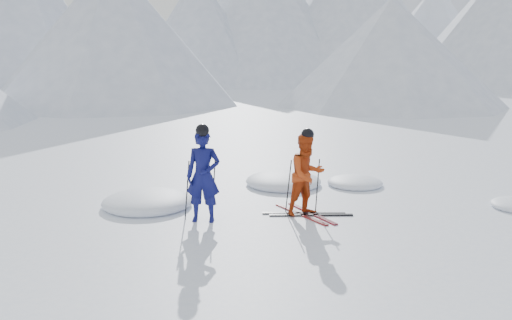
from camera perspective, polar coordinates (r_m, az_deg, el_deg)
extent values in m
plane|color=white|center=(11.59, 10.68, -5.25)|extent=(160.00, 160.00, 0.00)
cone|color=#B2BCD1|center=(50.94, -24.12, 14.77)|extent=(23.96, 23.96, 14.35)
cone|color=#B2BCD1|center=(61.22, -16.53, 13.40)|extent=(17.69, 17.69, 11.93)
cone|color=#B2BCD1|center=(54.31, -6.06, 13.54)|extent=(19.63, 19.63, 10.85)
cone|color=#B2BCD1|center=(58.73, 0.62, 15.05)|extent=(23.31, 23.31, 14.15)
cone|color=#B2BCD1|center=(60.98, 10.15, 15.08)|extent=(28.94, 28.94, 14.88)
cone|color=silver|center=(66.52, 18.20, 12.60)|extent=(24.45, 24.45, 10.76)
cone|color=#B2BCD1|center=(34.43, 13.93, 10.98)|extent=(14.00, 14.00, 6.50)
cone|color=#B2BCD1|center=(35.93, -14.73, 12.94)|extent=(16.00, 16.00, 9.00)
imported|color=#0D0F4F|center=(10.52, -5.57, -1.68)|extent=(0.77, 0.64, 1.81)
imported|color=#B3370E|center=(10.96, 5.37, -1.55)|extent=(0.94, 0.81, 1.67)
cylinder|color=black|center=(10.69, -7.27, -3.18)|extent=(0.12, 0.09, 1.21)
cylinder|color=black|center=(10.88, -4.48, -2.87)|extent=(0.12, 0.07, 1.21)
cylinder|color=black|center=(11.15, 3.44, -2.76)|extent=(0.11, 0.09, 1.11)
cylinder|color=black|center=(11.27, 6.49, -2.67)|extent=(0.11, 0.08, 1.11)
cube|color=black|center=(11.13, 4.71, -5.71)|extent=(0.55, 1.66, 0.03)
cube|color=black|center=(11.21, 5.87, -5.60)|extent=(0.43, 1.68, 0.03)
cube|color=black|center=(11.19, 5.05, -5.62)|extent=(1.65, 0.59, 0.03)
cube|color=black|center=(11.09, 5.81, -5.79)|extent=(1.66, 0.53, 0.03)
ellipsoid|color=white|center=(11.95, -11.33, -4.76)|extent=(1.95, 1.95, 0.43)
ellipsoid|color=white|center=(13.74, 10.37, -2.62)|extent=(1.37, 1.37, 0.30)
ellipsoid|color=white|center=(13.57, 2.89, -2.62)|extent=(1.88, 1.88, 0.41)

